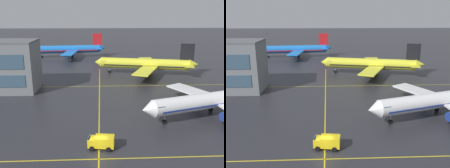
# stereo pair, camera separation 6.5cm
# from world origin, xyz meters

# --- Properties ---
(ground_plane) EXTENTS (600.00, 600.00, 0.00)m
(ground_plane) POSITION_xyz_m (0.00, 0.00, 0.00)
(ground_plane) COLOR #28282D
(airliner_front_gate) EXTENTS (32.05, 27.37, 10.17)m
(airliner_front_gate) POSITION_xyz_m (23.65, 12.72, 3.47)
(airliner_front_gate) COLOR white
(airliner_front_gate) RESTS_ON ground
(airliner_second_row) EXTENTS (34.82, 29.59, 10.90)m
(airliner_second_row) POSITION_xyz_m (15.66, 48.21, 3.72)
(airliner_second_row) COLOR yellow
(airliner_second_row) RESTS_ON ground
(airliner_third_row) EXTENTS (35.27, 30.27, 10.96)m
(airliner_third_row) POSITION_xyz_m (-14.42, 83.77, 3.74)
(airliner_third_row) COLOR blue
(airliner_third_row) RESTS_ON ground
(taxiway_markings) EXTENTS (122.47, 81.64, 0.01)m
(taxiway_markings) POSITION_xyz_m (0.00, 16.55, 0.00)
(taxiway_markings) COLOR yellow
(taxiway_markings) RESTS_ON ground
(service_truck_catering) EXTENTS (4.32, 2.60, 2.10)m
(service_truck_catering) POSITION_xyz_m (0.37, 1.01, 1.18)
(service_truck_catering) COLOR yellow
(service_truck_catering) RESTS_ON ground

